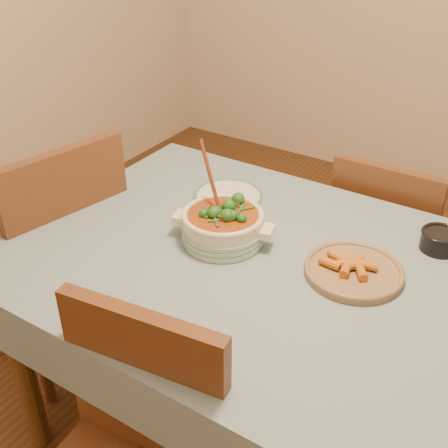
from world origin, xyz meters
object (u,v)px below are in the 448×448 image
at_px(dining_table, 292,299).
at_px(stew_casserole, 223,224).
at_px(fried_plate, 354,269).
at_px(condiment_bowl, 440,239).
at_px(chair_far, 384,243).
at_px(white_plate, 228,196).
at_px(chair_left, 59,248).

xyz_separation_m(dining_table, stew_casserole, (-0.26, 0.03, 0.15)).
distance_m(dining_table, fried_plate, 0.20).
relative_size(condiment_bowl, chair_far, 0.14).
height_order(stew_casserole, chair_far, stew_casserole).
bearing_deg(chair_far, dining_table, 85.20).
xyz_separation_m(stew_casserole, condiment_bowl, (0.56, 0.31, -0.03)).
bearing_deg(white_plate, dining_table, -34.24).
bearing_deg(dining_table, white_plate, 145.76).
bearing_deg(condiment_bowl, white_plate, -173.50).
bearing_deg(fried_plate, white_plate, 161.19).
relative_size(white_plate, fried_plate, 0.81).
height_order(white_plate, condiment_bowl, condiment_bowl).
bearing_deg(chair_left, condiment_bowl, 120.53).
bearing_deg(dining_table, chair_far, 85.37).
height_order(condiment_bowl, chair_far, chair_far).
distance_m(stew_casserole, condiment_bowl, 0.64).
distance_m(condiment_bowl, chair_far, 0.54).
height_order(fried_plate, chair_far, chair_far).
xyz_separation_m(fried_plate, chair_left, (-1.04, -0.16, -0.22)).
bearing_deg(white_plate, chair_far, 45.32).
height_order(stew_casserole, chair_left, stew_casserole).
bearing_deg(stew_casserole, fried_plate, 7.57).
bearing_deg(dining_table, chair_left, -175.33).
height_order(condiment_bowl, chair_left, chair_left).
bearing_deg(chair_left, dining_table, 106.31).
bearing_deg(dining_table, stew_casserole, 173.47).
bearing_deg(fried_plate, dining_table, -149.76).
height_order(white_plate, fried_plate, fried_plate).
bearing_deg(stew_casserole, chair_left, -170.90).
bearing_deg(chair_far, chair_left, 38.99).
height_order(chair_far, chair_left, chair_left).
bearing_deg(fried_plate, chair_left, -171.49).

